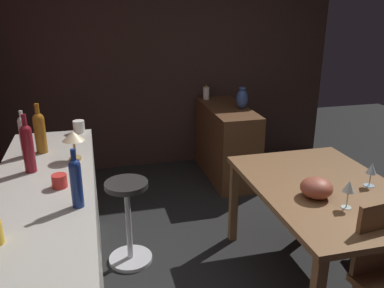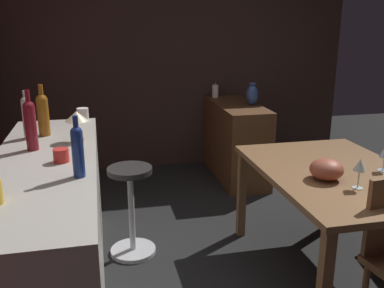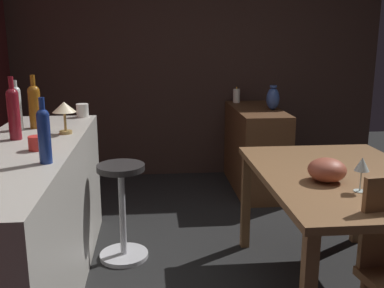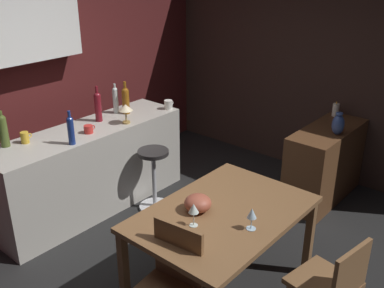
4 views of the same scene
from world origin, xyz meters
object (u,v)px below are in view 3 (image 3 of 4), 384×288
at_px(dining_table, 343,188).
at_px(wine_bottle_ruby, 14,111).
at_px(wine_bottle_amber, 35,104).
at_px(counter_lamp, 64,109).
at_px(wine_bottle_clear, 17,106).
at_px(pillar_candle_tall, 236,96).
at_px(vase_ceramic_blue, 273,98).
at_px(fruit_bowl, 327,170).
at_px(wine_bottle_cobalt, 44,133).
at_px(cup_red, 37,143).
at_px(wine_glass_left, 362,165).
at_px(bar_stool, 122,209).
at_px(cup_white, 82,110).
at_px(sideboard_cabinet, 255,149).

bearing_deg(dining_table, wine_bottle_ruby, 79.04).
bearing_deg(wine_bottle_amber, counter_lamp, -131.76).
bearing_deg(dining_table, wine_bottle_clear, 71.55).
distance_m(pillar_candle_tall, vase_ceramic_blue, 0.58).
bearing_deg(vase_ceramic_blue, wine_bottle_clear, 119.74).
bearing_deg(fruit_bowl, wine_bottle_cobalt, 92.66).
xyz_separation_m(wine_bottle_amber, wine_bottle_cobalt, (-0.89, -0.26, -0.01)).
bearing_deg(cup_red, wine_glass_left, -102.72).
bearing_deg(vase_ceramic_blue, bar_stool, 132.71).
bearing_deg(vase_ceramic_blue, dining_table, 177.56).
relative_size(bar_stool, wine_bottle_amber, 1.88).
bearing_deg(counter_lamp, dining_table, -107.27).
height_order(cup_red, pillar_candle_tall, pillar_candle_tall).
relative_size(bar_stool, cup_red, 5.50).
xyz_separation_m(bar_stool, wine_bottle_ruby, (-0.18, 0.60, 0.71)).
height_order(bar_stool, wine_glass_left, wine_glass_left).
distance_m(cup_white, pillar_candle_tall, 1.88).
bearing_deg(counter_lamp, cup_white, -1.72).
distance_m(wine_bottle_ruby, wine_bottle_clear, 0.29).
xyz_separation_m(sideboard_cabinet, wine_bottle_clear, (-1.27, 1.91, 0.65)).
xyz_separation_m(bar_stool, cup_red, (-0.46, 0.41, 0.58)).
distance_m(sideboard_cabinet, wine_bottle_cobalt, 2.69).
bearing_deg(sideboard_cabinet, pillar_candle_tall, 16.23).
bearing_deg(wine_glass_left, cup_white, 48.03).
bearing_deg(wine_bottle_cobalt, wine_glass_left, -93.89).
height_order(fruit_bowl, counter_lamp, counter_lamp).
relative_size(dining_table, cup_white, 10.84).
distance_m(dining_table, wine_bottle_clear, 2.10).
height_order(fruit_bowl, wine_bottle_clear, wine_bottle_clear).
xyz_separation_m(wine_bottle_amber, cup_red, (-0.63, -0.15, -0.12)).
height_order(bar_stool, pillar_candle_tall, pillar_candle_tall).
bearing_deg(wine_glass_left, pillar_candle_tall, 2.78).
bearing_deg(fruit_bowl, vase_ceramic_blue, -6.80).
height_order(dining_table, pillar_candle_tall, pillar_candle_tall).
relative_size(wine_bottle_ruby, pillar_candle_tall, 2.21).
distance_m(sideboard_cabinet, wine_bottle_ruby, 2.50).
xyz_separation_m(dining_table, pillar_candle_tall, (2.34, 0.17, 0.23)).
distance_m(wine_bottle_ruby, pillar_candle_tall, 2.62).
bearing_deg(cup_red, pillar_candle_tall, -34.30).
relative_size(wine_bottle_cobalt, wine_bottle_ruby, 0.86).
bearing_deg(sideboard_cabinet, wine_bottle_clear, 123.61).
height_order(sideboard_cabinet, pillar_candle_tall, pillar_candle_tall).
distance_m(wine_glass_left, wine_bottle_ruby, 1.97).
bearing_deg(bar_stool, pillar_candle_tall, -32.09).
relative_size(sideboard_cabinet, cup_white, 8.63).
xyz_separation_m(wine_bottle_amber, wine_bottle_clear, (-0.06, 0.10, -0.00)).
distance_m(cup_red, vase_ceramic_blue, 2.49).
relative_size(dining_table, fruit_bowl, 6.75).
bearing_deg(wine_glass_left, wine_bottle_cobalt, 86.11).
relative_size(bar_stool, wine_bottle_cobalt, 2.09).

